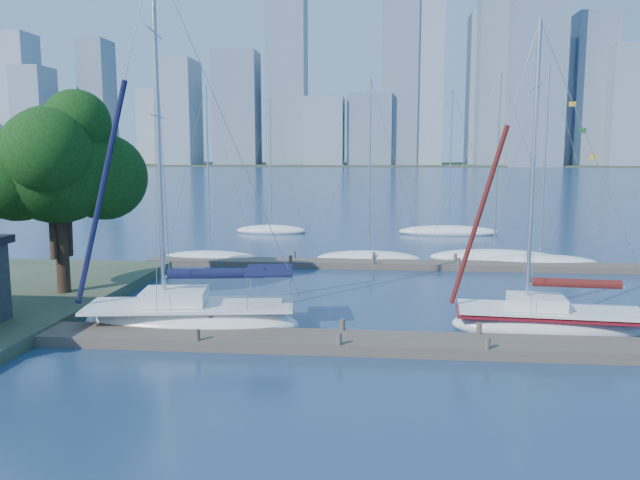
# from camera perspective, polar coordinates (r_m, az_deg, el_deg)

# --- Properties ---
(ground) EXTENTS (700.00, 700.00, 0.00)m
(ground) POSITION_cam_1_polar(r_m,az_deg,el_deg) (22.73, 1.90, -9.81)
(ground) COLOR #172E4A
(ground) RESTS_ON ground
(near_dock) EXTENTS (26.00, 2.00, 0.40)m
(near_dock) POSITION_cam_1_polar(r_m,az_deg,el_deg) (22.67, 1.90, -9.33)
(near_dock) COLOR #4C4338
(near_dock) RESTS_ON ground
(far_dock) EXTENTS (30.00, 1.80, 0.36)m
(far_dock) POSITION_cam_1_polar(r_m,az_deg,el_deg) (38.21, 6.42, -2.23)
(far_dock) COLOR #4C4338
(far_dock) RESTS_ON ground
(far_shore) EXTENTS (800.00, 100.00, 1.50)m
(far_shore) POSITION_cam_1_polar(r_m,az_deg,el_deg) (341.67, 5.32, 6.87)
(far_shore) COLOR #38472D
(far_shore) RESTS_ON ground
(tree) EXTENTS (7.35, 6.70, 9.71)m
(tree) POSITION_cam_1_polar(r_m,az_deg,el_deg) (30.73, -22.86, 6.59)
(tree) COLOR black
(tree) RESTS_ON ground
(sailboat_navy) EXTENTS (9.02, 4.06, 14.89)m
(sailboat_navy) POSITION_cam_1_polar(r_m,az_deg,el_deg) (25.23, -11.79, -5.43)
(sailboat_navy) COLOR white
(sailboat_navy) RESTS_ON ground
(sailboat_maroon) EXTENTS (7.73, 3.05, 12.34)m
(sailboat_maroon) POSITION_cam_1_polar(r_m,az_deg,el_deg) (26.07, 20.26, -5.66)
(sailboat_maroon) COLOR white
(sailboat_maroon) RESTS_ON ground
(bg_boat_0) EXTENTS (6.56, 3.56, 11.43)m
(bg_boat_0) POSITION_cam_1_polar(r_m,az_deg,el_deg) (40.68, -10.00, -1.59)
(bg_boat_0) COLOR white
(bg_boat_0) RESTS_ON ground
(bg_boat_2) EXTENTS (6.80, 2.59, 11.81)m
(bg_boat_2) POSITION_cam_1_polar(r_m,az_deg,el_deg) (39.95, 4.47, -1.65)
(bg_boat_2) COLOR white
(bg_boat_2) RESTS_ON ground
(bg_boat_3) EXTENTS (8.33, 2.92, 12.25)m
(bg_boat_3) POSITION_cam_1_polar(r_m,az_deg,el_deg) (41.73, 15.59, -1.51)
(bg_boat_3) COLOR white
(bg_boat_3) RESTS_ON ground
(bg_boat_4) EXTENTS (7.33, 4.49, 12.55)m
(bg_boat_4) POSITION_cam_1_polar(r_m,az_deg,el_deg) (40.83, 19.45, -1.89)
(bg_boat_4) COLOR white
(bg_boat_4) RESTS_ON ground
(bg_boat_6) EXTENTS (6.44, 3.99, 11.80)m
(bg_boat_6) POSITION_cam_1_polar(r_m,az_deg,el_deg) (54.26, -4.47, 0.92)
(bg_boat_6) COLOR white
(bg_boat_6) RESTS_ON ground
(bg_boat_7) EXTENTS (8.67, 3.65, 12.46)m
(bg_boat_7) POSITION_cam_1_polar(r_m,az_deg,el_deg) (54.26, 11.65, 0.78)
(bg_boat_7) COLOR white
(bg_boat_7) RESTS_ON ground
(skyline) EXTENTS (503.92, 51.31, 107.43)m
(skyline) POSITION_cam_1_polar(r_m,az_deg,el_deg) (313.66, 8.97, 13.19)
(skyline) COLOR gray
(skyline) RESTS_ON ground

